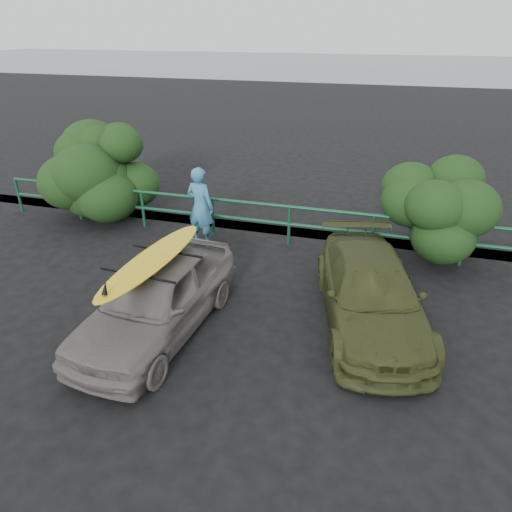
% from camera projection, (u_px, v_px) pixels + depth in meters
% --- Properties ---
extents(ground, '(80.00, 80.00, 0.00)m').
position_uv_depth(ground, '(162.00, 364.00, 7.41)').
color(ground, black).
extents(ocean, '(200.00, 200.00, 0.00)m').
position_uv_depth(ocean, '(373.00, 67.00, 58.74)').
color(ocean, slate).
rests_on(ocean, ground).
extents(guardrail, '(14.00, 0.08, 1.04)m').
position_uv_depth(guardrail, '(250.00, 221.00, 11.45)').
color(guardrail, '#154C2F').
rests_on(guardrail, ground).
extents(shrub_left, '(3.20, 2.40, 2.33)m').
position_uv_depth(shrub_left, '(89.00, 176.00, 12.68)').
color(shrub_left, '#1B3B15').
rests_on(shrub_left, ground).
extents(shrub_right, '(3.20, 2.40, 2.39)m').
position_uv_depth(shrub_right, '(467.00, 209.00, 10.33)').
color(shrub_right, '#1B3B15').
rests_on(shrub_right, ground).
extents(sedan, '(1.89, 4.07, 1.35)m').
position_uv_depth(sedan, '(157.00, 298.00, 7.94)').
color(sedan, slate).
rests_on(sedan, ground).
extents(olive_vehicle, '(2.64, 4.45, 1.21)m').
position_uv_depth(olive_vehicle, '(371.00, 293.00, 8.23)').
color(olive_vehicle, '#3A411C').
rests_on(olive_vehicle, ground).
extents(man, '(0.80, 0.61, 1.96)m').
position_uv_depth(man, '(200.00, 207.00, 11.04)').
color(man, teal).
rests_on(man, ground).
extents(roof_rack, '(1.45, 1.07, 0.05)m').
position_uv_depth(roof_rack, '(153.00, 263.00, 7.63)').
color(roof_rack, black).
rests_on(roof_rack, sedan).
extents(surfboard, '(0.85, 3.04, 0.09)m').
position_uv_depth(surfboard, '(152.00, 259.00, 7.60)').
color(surfboard, yellow).
rests_on(surfboard, roof_rack).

